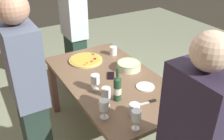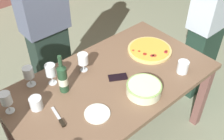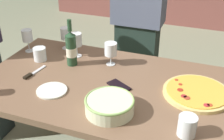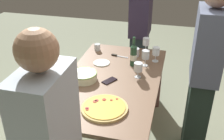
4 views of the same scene
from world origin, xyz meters
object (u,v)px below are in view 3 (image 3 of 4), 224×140
object	(u,v)px
wine_glass_far_right	(111,50)
cup_spare	(40,54)
wine_glass_far_left	(66,34)
cell_phone	(119,86)
pizza	(197,93)
pizza_knife	(32,74)
person_guest_right	(138,19)
wine_glass_by_bottle	(76,41)
wine_bottle	(71,48)
dining_table	(112,97)
wine_glass_near_pizza	(27,36)
serving_bowl	(110,105)
cup_amber	(187,126)

from	to	relation	value
wine_glass_far_right	cup_spare	size ratio (longest dim) A/B	1.70
wine_glass_far_left	cell_phone	world-z (taller)	wine_glass_far_left
pizza	pizza_knife	bearing A→B (deg)	-172.58
person_guest_right	wine_glass_far_left	bearing A→B (deg)	-46.69
cup_spare	wine_glass_by_bottle	bearing A→B (deg)	33.77
wine_glass_by_bottle	wine_glass_far_left	bearing A→B (deg)	144.85
wine_glass_far_right	wine_bottle	bearing A→B (deg)	-159.51
dining_table	wine_glass_near_pizza	xyz separation A→B (m)	(-0.72, 0.22, 0.21)
wine_glass_far_left	person_guest_right	size ratio (longest dim) A/B	0.09
wine_bottle	wine_glass_by_bottle	bearing A→B (deg)	100.80
wine_glass_far_right	person_guest_right	size ratio (longest dim) A/B	0.09
serving_bowl	wine_glass_far_left	distance (m)	0.84
cell_phone	person_guest_right	xyz separation A→B (m)	(-0.12, 0.84, 0.12)
wine_glass_far_right	serving_bowl	bearing A→B (deg)	-70.30
serving_bowl	cell_phone	distance (m)	0.25
dining_table	wine_glass_far_left	size ratio (longest dim) A/B	9.89
serving_bowl	cup_amber	world-z (taller)	cup_amber
pizza	wine_glass_far_right	xyz separation A→B (m)	(-0.58, 0.17, 0.09)
pizza	wine_bottle	xyz separation A→B (m)	(-0.82, 0.08, 0.11)
wine_glass_by_bottle	pizza_knife	distance (m)	0.38
wine_glass_by_bottle	pizza_knife	xyz separation A→B (m)	(-0.15, -0.33, -0.11)
serving_bowl	person_guest_right	distance (m)	1.10
wine_glass_far_right	cell_phone	world-z (taller)	wine_glass_far_right
wine_bottle	serving_bowl	bearing A→B (deg)	-43.66
dining_table	pizza_knife	world-z (taller)	pizza_knife
wine_glass_far_left	person_guest_right	xyz separation A→B (m)	(0.42, 0.47, 0.01)
wine_glass_far_left	cell_phone	distance (m)	0.66
wine_glass_far_right	cup_spare	distance (m)	0.49
pizza	person_guest_right	world-z (taller)	person_guest_right
dining_table	pizza	size ratio (longest dim) A/B	4.23
cup_amber	pizza_knife	size ratio (longest dim) A/B	0.52
wine_glass_by_bottle	cup_spare	xyz separation A→B (m)	(-0.21, -0.14, -0.07)
dining_table	wine_glass_near_pizza	bearing A→B (deg)	163.28
pizza	pizza_knife	size ratio (longest dim) A/B	1.93
serving_bowl	cup_spare	world-z (taller)	cup_spare
dining_table	serving_bowl	bearing A→B (deg)	-72.49
wine_glass_near_pizza	wine_glass_far_right	xyz separation A→B (m)	(0.63, 0.02, -0.01)
wine_glass_far_left	pizza_knife	distance (m)	0.44
dining_table	wine_glass_far_right	world-z (taller)	wine_glass_far_right
pizza	pizza_knife	world-z (taller)	pizza
wine_glass_near_pizza	wine_glass_far_right	distance (m)	0.63
dining_table	wine_glass_near_pizza	size ratio (longest dim) A/B	9.67
cup_spare	cell_phone	bearing A→B (deg)	-12.44
dining_table	wine_bottle	bearing A→B (deg)	157.07
wine_glass_by_bottle	person_guest_right	bearing A→B (deg)	63.07
wine_glass_near_pizza	pizza_knife	bearing A→B (deg)	-53.44
wine_glass_far_left	wine_glass_far_right	xyz separation A→B (m)	(0.40, -0.12, -0.01)
dining_table	cup_spare	distance (m)	0.60
cell_phone	wine_bottle	bearing A→B (deg)	98.34
wine_glass_near_pizza	dining_table	bearing A→B (deg)	-16.72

